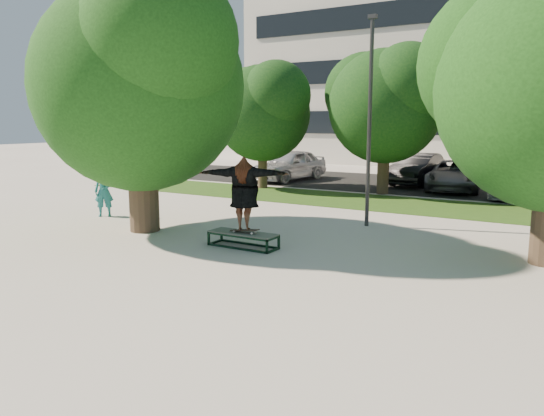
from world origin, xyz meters
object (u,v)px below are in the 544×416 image
Objects in this scene: grind_box at (243,240)px; car_grey at (454,175)px; tree_left at (139,74)px; car_silver_a at (289,165)px; car_dark at (417,169)px; lamppost at (370,120)px; car_silver_b at (524,181)px; bystander at (104,191)px.

grind_box is 0.37× the size of car_grey.
car_silver_a is at bearing 101.51° from tree_left.
car_dark is at bearing 90.27° from grind_box.
lamppost is 1.31× the size of car_dark.
car_silver_a is at bearing 130.23° from lamppost.
lamppost is (5.29, 3.91, -1.27)m from tree_left.
tree_left reaches higher than car_silver_b.
car_dark is at bearing 29.35° from bystander.
grind_box is at bearing -87.65° from car_dark.
lamppost is at bearing -42.41° from car_silver_a.
lamppost is 1.31× the size of car_silver_b.
car_silver_b is at bearing -21.18° from car_dark.
car_silver_b is (5.06, -2.17, -0.09)m from car_dark.
car_silver_a reaches higher than car_grey.
bystander is (-2.71, 0.91, -3.58)m from tree_left.
car_dark is (6.30, 1.63, -0.05)m from car_silver_a.
bystander is 0.35× the size of car_silver_a.
car_silver_a is at bearing -163.44° from car_dark.
car_silver_a is 11.37m from car_silver_b.
tree_left is 14.13m from car_silver_a.
car_silver_b is (8.63, 12.84, -3.74)m from tree_left.
lamppost is 12.63m from car_silver_a.
car_grey is at bearing 168.34° from car_silver_b.
car_grey is at bearing 10.18° from car_silver_a.
car_grey reaches higher than grind_box.
car_silver_a is at bearing 114.99° from grind_box.
grind_box is 0.37× the size of car_silver_a.
car_silver_b reaches higher than grind_box.
bystander is at bearing -131.99° from car_grey.
grind_box is 14.23m from car_grey.
car_dark reaches higher than car_grey.
lamppost is at bearing -101.01° from car_grey.
car_silver_a is (-6.37, 13.67, 0.63)m from grind_box.
bystander reaches higher than car_grey.
car_dark is at bearing 140.20° from car_grey.
tree_left is at bearing -55.26° from bystander.
tree_left is 3.95× the size of grind_box.
grind_box is 1.07× the size of bystander.
lamppost is at bearing -16.12° from bystander.
lamppost is at bearing 36.42° from tree_left.
bystander reaches higher than car_dark.
car_silver_b is (4.99, 13.13, 0.49)m from grind_box.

